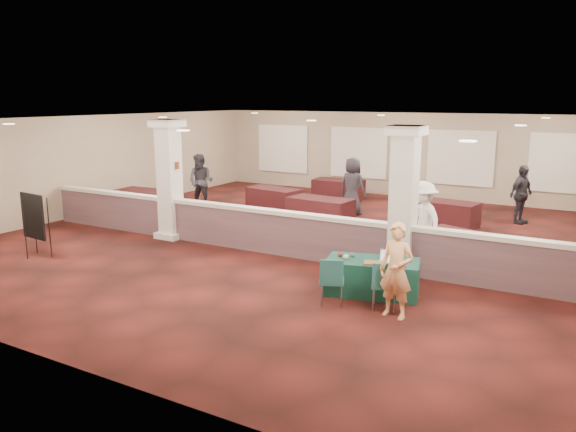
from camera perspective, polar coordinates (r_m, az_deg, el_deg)
The scene contains 33 objects.
ground at distance 14.99m, azimuth 2.29°, elevation -2.59°, with size 16.00×16.00×0.00m, color #461511.
wall_back at distance 22.03m, azimuth 12.04°, elevation 6.07°, with size 16.00×0.04×3.20m, color gray.
wall_front at distance 8.55m, azimuth -23.29°, elevation -3.73°, with size 16.00×0.04×3.20m, color gray.
wall_left at distance 19.65m, azimuth -18.92°, elevation 5.00°, with size 0.04×16.00×3.20m, color gray.
ceiling at distance 14.52m, azimuth 2.39°, elevation 9.72°, with size 16.00×16.00×0.02m, color white.
partition_wall at distance 13.58m, azimuth -0.62°, elevation -1.66°, with size 15.60×0.28×1.10m.
column_left at distance 15.42m, azimuth -11.95°, elevation 3.77°, with size 0.72×0.72×3.20m.
column_right at distance 12.15m, azimuth 11.67°, elevation 1.62°, with size 0.72×0.72×3.20m.
sconce_left at distance 15.56m, azimuth -12.78°, elevation 5.15°, with size 0.12×0.12×0.18m.
sconce_right at distance 15.19m, azimuth -11.21°, elevation 5.06°, with size 0.12×0.12×0.18m.
near_table at distance 11.12m, azimuth 8.56°, elevation -6.14°, with size 1.77×0.88×0.68m, color #0F392D.
conf_chair_main at distance 10.27m, azimuth 9.77°, elevation -6.59°, with size 0.56×0.56×0.90m.
conf_chair_side at distance 10.37m, azimuth 4.46°, elevation -6.25°, with size 0.59×0.59×0.90m.
easel_board at distance 14.64m, azimuth -24.47°, elevation -0.09°, with size 0.91×0.49×1.55m.
woman at distance 9.89m, azimuth 10.95°, elevation -5.46°, with size 0.61×0.41×1.69m, color tan.
far_table_front_left at distance 19.18m, azimuth -14.29°, elevation 1.45°, with size 1.90×0.95×0.77m, color black.
far_table_front_center at distance 17.03m, azimuth 3.31°, elevation 0.52°, with size 1.93×0.97×0.78m, color black.
far_table_front_right at distance 13.92m, azimuth 17.08°, elevation -2.88°, with size 1.62×0.81×0.66m, color black.
far_table_back_left at distance 19.11m, azimuth -1.43°, elevation 1.74°, with size 1.84×0.92×0.75m, color black.
far_table_back_center at distance 21.15m, azimuth 5.14°, elevation 2.70°, with size 1.84×0.92×0.75m, color black.
far_table_back_right at distance 17.33m, azimuth 15.69°, elevation 0.23°, with size 1.84×0.92×0.75m, color black.
attendee_a at distance 19.49m, azimuth -8.84°, elevation 3.49°, with size 0.90×0.50×1.87m, color black.
attendee_b at distance 13.70m, azimuth 13.52°, elevation -0.36°, with size 1.18×0.54×1.84m, color silver.
attendee_c at distance 18.33m, azimuth 22.60°, elevation 2.03°, with size 1.05×0.50×1.79m, color black.
attendee_d at distance 18.34m, azimuth 6.57°, elevation 3.02°, with size 0.92×0.50×1.87m, color black.
laptop_base at distance 10.94m, azimuth 10.05°, elevation -4.57°, with size 0.31×0.21×0.02m, color silver.
laptop_screen at distance 11.01m, azimuth 10.12°, elevation -3.87°, with size 0.31×0.01×0.20m, color silver.
screen_glow at distance 11.01m, azimuth 10.12°, elevation -3.94°, with size 0.28×0.00×0.18m, color silver.
knitting at distance 10.78m, azimuth 8.72°, elevation -4.74°, with size 0.37×0.28×0.03m, color orange.
yarn_cream at distance 10.98m, azimuth 5.91°, elevation -4.16°, with size 0.10×0.10×0.10m, color beige.
yarn_red at distance 11.13m, azimuth 5.32°, elevation -3.94°, with size 0.09×0.09×0.09m, color #5F1313.
yarn_grey at distance 11.16m, azimuth 6.56°, elevation -3.92°, with size 0.10×0.10×0.10m, color #555459.
scissors at distance 10.72m, azimuth 11.68°, elevation -5.01°, with size 0.11×0.03×0.01m, color red.
Camera 1 is at (6.68, -12.88, 3.77)m, focal length 35.00 mm.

